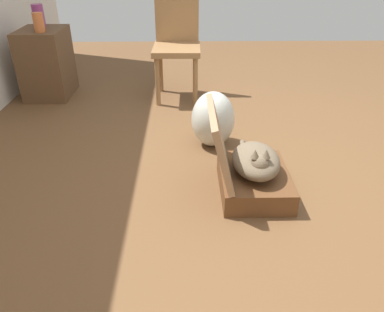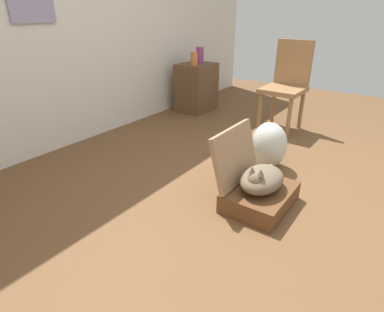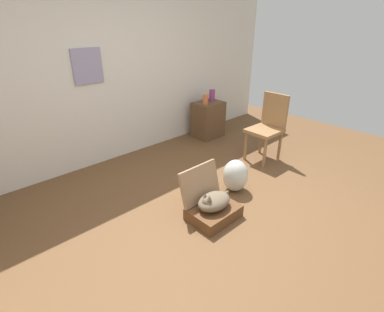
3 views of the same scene
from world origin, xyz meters
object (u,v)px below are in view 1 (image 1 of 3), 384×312
at_px(plastic_bag_white, 213,119).
at_px(vase_tall, 39,22).
at_px(suitcase_base, 254,181).
at_px(chair, 177,40).
at_px(vase_short, 39,15).
at_px(cat, 256,161).
at_px(side_table, 47,63).

distance_m(plastic_bag_white, vase_tall, 1.85).
distance_m(suitcase_base, chair, 1.81).
distance_m(vase_tall, vase_short, 0.27).
bearing_deg(plastic_bag_white, suitcase_base, -161.07).
distance_m(suitcase_base, cat, 0.15).
height_order(cat, plastic_bag_white, plastic_bag_white).
bearing_deg(vase_tall, side_table, 20.23).
bearing_deg(side_table, chair, -91.08).
xyz_separation_m(suitcase_base, chair, (1.68, 0.49, 0.47)).
bearing_deg(cat, chair, 16.05).
bearing_deg(chair, plastic_bag_white, -74.40).
height_order(side_table, chair, chair).
bearing_deg(cat, side_table, 45.55).
xyz_separation_m(plastic_bag_white, vase_tall, (0.97, 1.49, 0.51)).
height_order(vase_tall, chair, chair).
bearing_deg(chair, cat, -72.84).
xyz_separation_m(cat, side_table, (1.71, 1.75, 0.10)).
distance_m(vase_tall, chair, 1.23).
xyz_separation_m(plastic_bag_white, side_table, (1.09, 1.54, 0.11)).
bearing_deg(vase_short, plastic_bag_white, -127.79).
relative_size(suitcase_base, side_table, 0.83).
bearing_deg(vase_short, chair, -96.65).
bearing_deg(suitcase_base, chair, 16.13).
bearing_deg(cat, suitcase_base, -3.52).
height_order(cat, vase_short, vase_short).
relative_size(suitcase_base, vase_tall, 3.17).
height_order(cat, chair, chair).
relative_size(side_table, vase_tall, 3.85).
bearing_deg(cat, vase_tall, 46.99).
xyz_separation_m(suitcase_base, vase_tall, (1.58, 1.70, 0.65)).
bearing_deg(suitcase_base, vase_short, 44.21).
height_order(suitcase_base, vase_short, vase_short).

